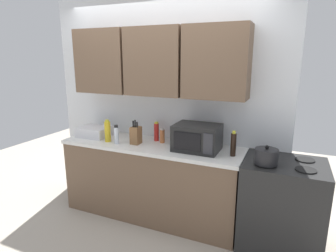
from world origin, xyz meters
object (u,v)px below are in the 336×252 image
stove_range (281,205)px  knife_block (136,135)px  bottle_spice_jar (162,136)px  bottle_red_sauce (156,132)px  bottle_yellow_mustard (108,131)px  bottle_clear_tall (116,135)px  bottle_soy_dark (233,144)px  microwave (197,137)px  kettle (266,156)px  dish_rack (94,132)px

stove_range → knife_block: 1.70m
bottle_spice_jar → bottle_red_sauce: size_ratio=0.74×
bottle_yellow_mustard → bottle_clear_tall: bearing=-10.2°
bottle_spice_jar → bottle_clear_tall: bearing=-153.0°
bottle_soy_dark → microwave: bearing=175.3°
knife_block → bottle_yellow_mustard: knife_block is taller
kettle → bottle_yellow_mustard: bearing=178.8°
dish_rack → bottle_yellow_mustard: bearing=-22.6°
microwave → bottle_clear_tall: 0.94m
microwave → bottle_soy_dark: 0.40m
dish_rack → bottle_spice_jar: (0.90, 0.09, 0.02)m
kettle → microwave: 0.74m
bottle_red_sauce → bottle_clear_tall: bearing=-142.1°
bottle_soy_dark → kettle: bearing=-21.3°
microwave → knife_block: knife_block is taller
bottle_spice_jar → bottle_red_sauce: (-0.10, 0.05, 0.03)m
stove_range → microwave: 1.07m
microwave → bottle_spice_jar: 0.47m
bottle_spice_jar → bottle_soy_dark: (0.85, -0.13, 0.04)m
bottle_clear_tall → bottle_yellow_mustard: bottle_yellow_mustard is taller
kettle → bottle_spice_jar: size_ratio=1.25×
stove_range → dish_rack: 2.31m
stove_range → microwave: (-0.89, 0.02, 0.59)m
bottle_yellow_mustard → kettle: bearing=-1.2°
kettle → microwave: microwave is taller
dish_rack → bottle_soy_dark: bottle_soy_dark is taller
bottle_yellow_mustard → bottle_soy_dark: bottle_yellow_mustard is taller
dish_rack → bottle_red_sauce: 0.82m
bottle_clear_tall → bottle_spice_jar: bottle_clear_tall is taller
dish_rack → bottle_clear_tall: bearing=-18.8°
stove_range → bottle_clear_tall: size_ratio=4.16×
stove_range → bottle_soy_dark: 0.76m
kettle → dish_rack: bearing=175.6°
bottle_clear_tall → stove_range: bearing=4.0°
dish_rack → bottle_soy_dark: (1.75, -0.03, 0.06)m
dish_rack → bottle_spice_jar: bearing=5.9°
kettle → stove_range: bearing=39.5°
dish_rack → knife_block: (0.64, -0.07, 0.04)m
dish_rack → bottle_red_sauce: bearing=10.0°
stove_range → bottle_soy_dark: size_ratio=3.51×
knife_block → bottle_soy_dark: (1.11, 0.03, 0.02)m
bottle_soy_dark → stove_range: bearing=1.3°
bottle_spice_jar → knife_block: bearing=-148.4°
microwave → bottle_red_sauce: 0.58m
knife_block → dish_rack: bearing=174.1°
microwave → dish_rack: size_ratio=1.26×
stove_range → bottle_clear_tall: bottle_clear_tall is taller
microwave → dish_rack: 1.36m
microwave → knife_block: size_ratio=1.69×
stove_range → dish_rack: dish_rack is taller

